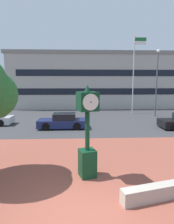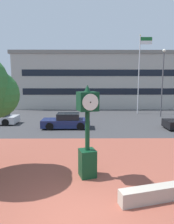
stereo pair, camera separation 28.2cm
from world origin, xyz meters
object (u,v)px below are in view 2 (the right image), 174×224
object	(u,v)px
car_street_near	(67,121)
flagpole_primary	(140,69)
civic_building	(112,81)
street_lamp_post	(163,77)
street_clock	(87,133)

from	to	relation	value
car_street_near	flagpole_primary	xyz separation A→B (m)	(8.33, 7.87, 4.91)
flagpole_primary	civic_building	distance (m)	9.60
flagpole_primary	street_lamp_post	size ratio (longest dim) A/B	1.27
street_clock	street_lamp_post	size ratio (longest dim) A/B	0.51
flagpole_primary	street_lamp_post	world-z (taller)	flagpole_primary
flagpole_primary	civic_building	world-z (taller)	flagpole_primary
street_clock	flagpole_primary	world-z (taller)	flagpole_primary
car_street_near	flagpole_primary	size ratio (longest dim) A/B	0.43
flagpole_primary	civic_building	bearing A→B (deg)	102.88
car_street_near	civic_building	size ratio (longest dim) A/B	0.13
car_street_near	civic_building	world-z (taller)	civic_building
civic_building	street_lamp_post	world-z (taller)	civic_building
street_clock	car_street_near	size ratio (longest dim) A/B	0.93
car_street_near	flagpole_primary	bearing A→B (deg)	-47.14
civic_building	flagpole_primary	bearing A→B (deg)	-77.12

